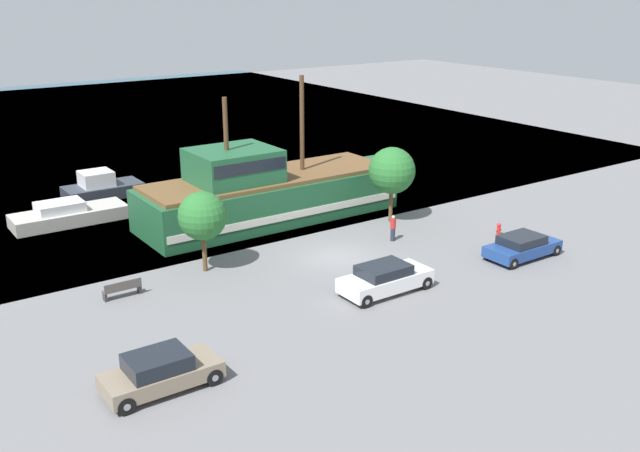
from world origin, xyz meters
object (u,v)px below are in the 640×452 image
parked_car_curb_mid (522,246)px  parked_car_curb_rear (385,278)px  pirate_ship (267,192)px  pedestrian_walking_near (393,228)px  parked_car_curb_front (161,372)px  fire_hydrant (499,229)px  bench_promenade_east (122,289)px  moored_boat_dockside (101,187)px  moored_boat_outer (68,215)px

parked_car_curb_mid → parked_car_curb_rear: size_ratio=0.94×
pirate_ship → pedestrian_walking_near: bearing=-63.0°
pirate_ship → parked_car_curb_front: (-13.59, -15.21, -1.06)m
parked_car_curb_rear → pedestrian_walking_near: size_ratio=3.00×
parked_car_curb_rear → parked_car_curb_front: bearing=-170.5°
parked_car_curb_mid → fire_hydrant: 3.68m
parked_car_curb_rear → pirate_ship: bearing=84.8°
parked_car_curb_mid → bench_promenade_east: parked_car_curb_mid is taller
pirate_ship → parked_car_curb_rear: size_ratio=3.85×
parked_car_curb_front → moored_boat_dockside: bearing=75.9°
moored_boat_dockside → pedestrian_walking_near: size_ratio=3.40×
parked_car_curb_front → parked_car_curb_rear: bearing=9.5°
pirate_ship → moored_boat_outer: 12.52m
moored_boat_dockside → fire_hydrant: moored_boat_dockside is taller
moored_boat_outer → fire_hydrant: bearing=-39.8°
moored_boat_dockside → parked_car_curb_mid: (14.94, -24.81, -0.05)m
parked_car_curb_mid → parked_car_curb_front: bearing=-176.3°
parked_car_curb_mid → pirate_ship: bearing=119.9°
pirate_ship → moored_boat_outer: (-10.68, 6.41, -1.22)m
bench_promenade_east → pedestrian_walking_near: pedestrian_walking_near is taller
bench_promenade_east → parked_car_curb_front: bearing=-101.2°
parked_car_curb_mid → parked_car_curb_rear: bearing=175.8°
parked_car_curb_rear → bench_promenade_east: (-10.66, 6.68, -0.28)m
moored_boat_dockside → pedestrian_walking_near: (10.91, -18.70, 0.08)m
pirate_ship → bench_promenade_east: size_ratio=9.88×
pirate_ship → fire_hydrant: pirate_ship is taller
parked_car_curb_rear → parked_car_curb_mid: bearing=-4.2°
moored_boat_dockside → bench_promenade_east: size_ratio=2.90×
fire_hydrant → pedestrian_walking_near: bearing=153.5°
parked_car_curb_front → parked_car_curb_mid: bearing=3.7°
bench_promenade_east → pedestrian_walking_near: bearing=-4.5°
pirate_ship → parked_car_curb_mid: bearing=-60.1°
pedestrian_walking_near → parked_car_curb_rear: bearing=-133.2°
parked_car_curb_front → parked_car_curb_rear: (12.39, 2.07, 0.00)m
pirate_ship → parked_car_curb_front: bearing=-131.8°
parked_car_curb_mid → moored_boat_dockside: bearing=121.1°
bench_promenade_east → moored_boat_dockside: bearing=74.4°
moored_boat_dockside → bench_promenade_east: 18.13m
pirate_ship → parked_car_curb_mid: pirate_ship is taller
parked_car_curb_front → parked_car_curb_mid: size_ratio=0.99×
parked_car_curb_mid → parked_car_curb_rear: parked_car_curb_rear is taller
parked_car_curb_rear → fire_hydrant: size_ratio=6.08×
pirate_ship → moored_boat_outer: bearing=149.0°
moored_boat_outer → parked_car_curb_mid: (18.63, -20.22, 0.09)m
moored_boat_dockside → parked_car_curb_mid: moored_boat_dockside is taller
pedestrian_walking_near → fire_hydrant: bearing=-26.5°
pedestrian_walking_near → moored_boat_outer: bearing=136.0°
moored_boat_dockside → parked_car_curb_rear: moored_boat_dockside is taller
moored_boat_outer → bench_promenade_east: bearing=-95.2°
parked_car_curb_front → parked_car_curb_rear: 12.57m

